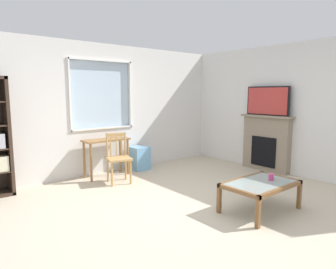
{
  "coord_description": "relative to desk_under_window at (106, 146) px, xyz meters",
  "views": [
    {
      "loc": [
        -2.84,
        -2.99,
        1.63
      ],
      "look_at": [
        0.1,
        0.6,
        0.99
      ],
      "focal_mm": 31.95,
      "sensor_mm": 36.0,
      "label": 1
    }
  ],
  "objects": [
    {
      "name": "ground",
      "position": [
        0.13,
        -2.23,
        -0.61
      ],
      "size": [
        6.6,
        6.16,
        0.02
      ],
      "primitive_type": "cube",
      "color": "beige"
    },
    {
      "name": "wall_back_with_window",
      "position": [
        0.14,
        0.35,
        0.67
      ],
      "size": [
        5.6,
        0.15,
        2.61
      ],
      "color": "silver",
      "rests_on": "ground"
    },
    {
      "name": "wall_right",
      "position": [
        2.99,
        -2.23,
        0.7
      ],
      "size": [
        0.12,
        5.36,
        2.61
      ],
      "primitive_type": "cube",
      "color": "silver",
      "rests_on": "ground"
    },
    {
      "name": "desk_under_window",
      "position": [
        0.0,
        0.0,
        0.0
      ],
      "size": [
        0.89,
        0.4,
        0.74
      ],
      "color": "olive",
      "rests_on": "ground"
    },
    {
      "name": "wooden_chair",
      "position": [
        -0.03,
        -0.52,
        -0.14
      ],
      "size": [
        0.51,
        0.49,
        0.9
      ],
      "color": "tan",
      "rests_on": "ground"
    },
    {
      "name": "plastic_drawer_unit",
      "position": [
        0.79,
        0.05,
        -0.36
      ],
      "size": [
        0.35,
        0.4,
        0.49
      ],
      "primitive_type": "cube",
      "color": "#72ADDB",
      "rests_on": "ground"
    },
    {
      "name": "fireplace",
      "position": [
        2.84,
        -1.72,
        -0.01
      ],
      "size": [
        0.26,
        1.13,
        1.17
      ],
      "color": "gray",
      "rests_on": "ground"
    },
    {
      "name": "tv",
      "position": [
        2.82,
        -1.72,
        0.87
      ],
      "size": [
        0.06,
        0.96,
        0.6
      ],
      "color": "black",
      "rests_on": "fireplace"
    },
    {
      "name": "coffee_table",
      "position": [
        0.82,
        -2.94,
        -0.25
      ],
      "size": [
        1.05,
        0.67,
        0.41
      ],
      "color": "#8C9E99",
      "rests_on": "ground"
    },
    {
      "name": "sippy_cup",
      "position": [
        1.01,
        -2.98,
        -0.15
      ],
      "size": [
        0.07,
        0.07,
        0.09
      ],
      "primitive_type": "cylinder",
      "color": "#DB3D84",
      "rests_on": "coffee_table"
    }
  ]
}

